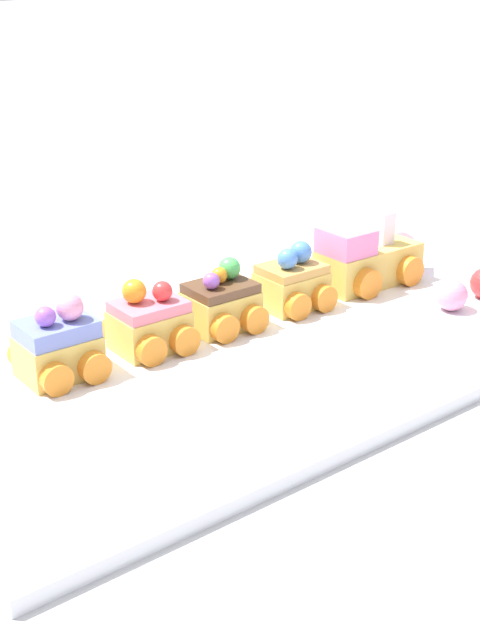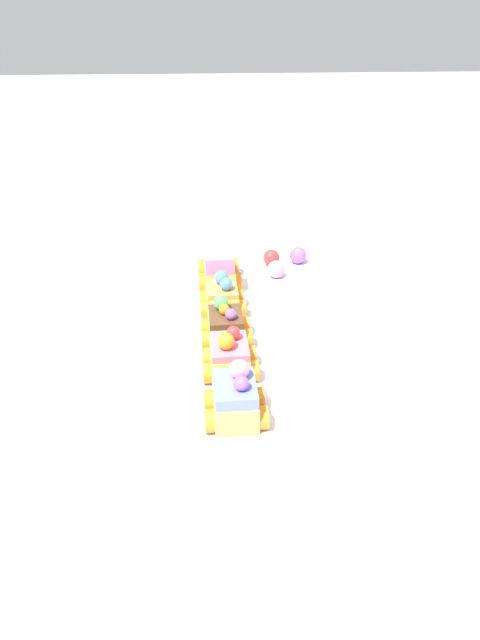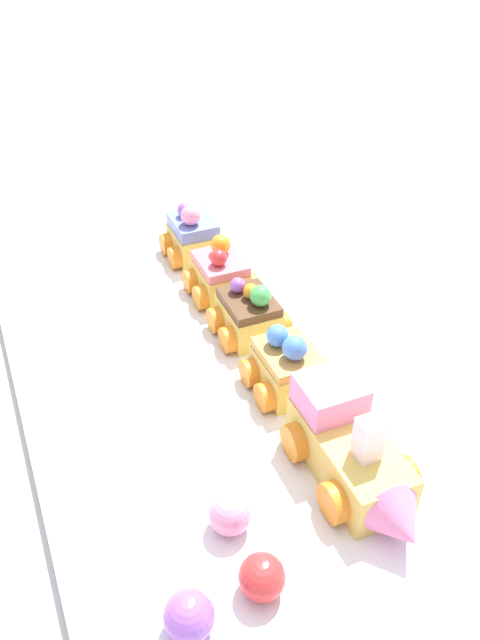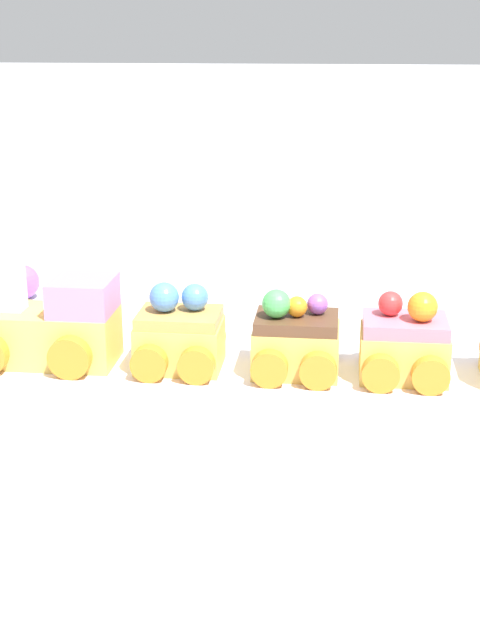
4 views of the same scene
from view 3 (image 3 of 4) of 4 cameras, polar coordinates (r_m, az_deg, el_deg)
ground_plane at (r=0.56m, az=-1.27°, el=-5.40°), size 10.00×10.00×0.00m
display_board at (r=0.56m, az=-1.28°, el=-4.94°), size 0.68×0.35×0.01m
cake_train_locomotive at (r=0.46m, az=10.40°, el=-12.20°), size 0.13×0.07×0.07m
cake_car_caramel at (r=0.52m, az=4.34°, el=-4.37°), size 0.06×0.07×0.06m
cake_car_chocolate at (r=0.58m, az=0.85°, el=0.44°), size 0.06×0.07×0.06m
cake_car_strawberry at (r=0.64m, az=-1.80°, el=4.08°), size 0.06×0.07×0.06m
cake_car_blueberry at (r=0.70m, az=-4.31°, el=7.55°), size 0.06×0.07×0.07m
gumball_pink at (r=0.43m, az=-0.92°, el=-17.26°), size 0.03×0.03×0.03m
gumball_purple at (r=0.40m, az=-4.68°, el=-25.36°), size 0.03×0.03×0.03m
gumball_red at (r=0.41m, az=2.03°, el=-22.42°), size 0.03×0.03×0.03m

